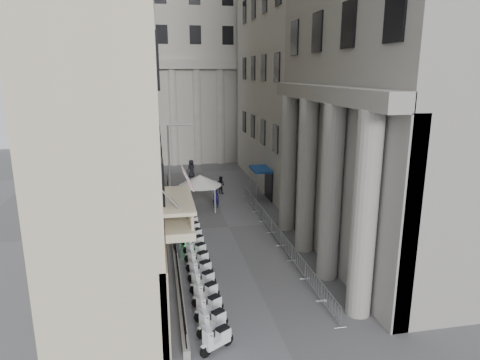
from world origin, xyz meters
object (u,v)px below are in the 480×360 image
(scooter_0, at_px, (217,351))
(pedestrian_b, at_px, (221,185))
(security_tent, at_px, (198,180))
(info_kiosk, at_px, (176,243))
(pedestrian_a, at_px, (216,199))
(street_lamp, at_px, (172,160))

(scooter_0, distance_m, pedestrian_b, 24.66)
(security_tent, distance_m, info_kiosk, 10.33)
(scooter_0, relative_size, security_tent, 0.40)
(scooter_0, relative_size, pedestrian_a, 0.90)
(info_kiosk, bearing_deg, pedestrian_a, 55.75)
(security_tent, relative_size, info_kiosk, 2.10)
(street_lamp, bearing_deg, security_tent, -20.06)
(street_lamp, bearing_deg, scooter_0, -95.13)
(info_kiosk, relative_size, pedestrian_a, 1.06)
(scooter_0, bearing_deg, pedestrian_b, -39.94)
(info_kiosk, distance_m, pedestrian_b, 15.00)
(street_lamp, height_order, pedestrian_a, street_lamp)
(scooter_0, relative_size, street_lamp, 0.20)
(pedestrian_a, distance_m, pedestrian_b, 4.62)
(scooter_0, height_order, street_lamp, street_lamp)
(scooter_0, distance_m, security_tent, 20.34)
(info_kiosk, relative_size, pedestrian_b, 1.03)
(scooter_0, xyz_separation_m, pedestrian_b, (3.79, 24.36, 0.86))
(security_tent, bearing_deg, street_lamp, 167.73)
(scooter_0, height_order, security_tent, security_tent)
(street_lamp, bearing_deg, pedestrian_a, -19.24)
(scooter_0, xyz_separation_m, pedestrian_a, (2.69, 19.87, 0.84))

